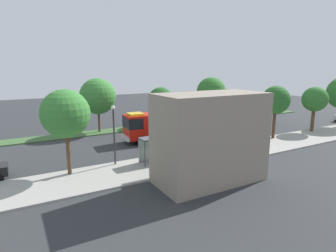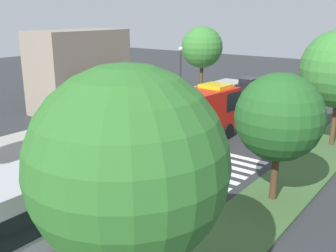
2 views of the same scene
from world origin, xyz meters
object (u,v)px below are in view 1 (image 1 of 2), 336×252
(transit_bus, at_px, (246,111))
(street_lamp, at_px, (114,130))
(sidewalk_tree_center, at_px, (276,100))
(sidewalk_tree_far_east, at_px, (65,114))
(median_tree_center, at_px, (98,96))
(median_tree_west, at_px, (161,100))
(bench_near_shelter, at_px, (191,150))
(fire_truck, at_px, (155,125))
(parked_car_mid, at_px, (171,142))
(sidewalk_tree_west, at_px, (315,99))
(median_tree_far_west, at_px, (211,92))
(bus_stop_shelter, at_px, (157,143))

(transit_bus, xyz_separation_m, street_lamp, (25.56, 9.24, 1.41))
(transit_bus, xyz_separation_m, sidewalk_tree_center, (4.67, 9.64, 2.96))
(sidewalk_tree_far_east, height_order, median_tree_center, median_tree_center)
(median_tree_west, bearing_deg, bench_near_shelter, 73.56)
(bench_near_shelter, relative_size, median_tree_center, 0.21)
(fire_truck, xyz_separation_m, street_lamp, (7.42, 6.31, 1.42))
(parked_car_mid, distance_m, street_lamp, 7.74)
(street_lamp, bearing_deg, bench_near_shelter, 172.72)
(sidewalk_tree_west, bearing_deg, median_tree_center, -28.70)
(bench_near_shelter, distance_m, median_tree_far_west, 21.09)
(sidewalk_tree_center, height_order, median_tree_west, sidewalk_tree_center)
(sidewalk_tree_west, distance_m, median_tree_center, 30.01)
(street_lamp, relative_size, median_tree_far_west, 0.76)
(bench_near_shelter, xyz_separation_m, median_tree_west, (-4.43, -15.01, 3.46))
(fire_truck, bearing_deg, bench_near_shelter, 96.63)
(bus_stop_shelter, xyz_separation_m, median_tree_center, (1.33, -15.03, 3.23))
(bus_stop_shelter, distance_m, street_lamp, 4.27)
(sidewalk_tree_far_east, distance_m, median_tree_far_west, 29.88)
(street_lamp, xyz_separation_m, median_tree_west, (-12.27, -14.01, 0.62))
(parked_car_mid, height_order, sidewalk_tree_west, sidewalk_tree_west)
(bench_near_shelter, xyz_separation_m, sidewalk_tree_west, (-20.98, -0.60, 4.05))
(median_tree_far_west, height_order, median_tree_center, median_tree_center)
(median_tree_center, bearing_deg, sidewalk_tree_far_east, 65.15)
(median_tree_far_west, relative_size, median_tree_center, 0.97)
(bench_near_shelter, height_order, median_tree_center, median_tree_center)
(bus_stop_shelter, bearing_deg, median_tree_center, -84.93)
(fire_truck, height_order, sidewalk_tree_west, sidewalk_tree_west)
(median_tree_far_west, bearing_deg, median_tree_center, 0.00)
(street_lamp, xyz_separation_m, sidewalk_tree_far_east, (4.16, 0.40, 1.86))
(fire_truck, xyz_separation_m, sidewalk_tree_far_east, (11.58, 6.71, 3.28))
(bus_stop_shelter, xyz_separation_m, street_lamp, (3.84, -1.02, 1.55))
(fire_truck, xyz_separation_m, bench_near_shelter, (-0.42, 7.31, -1.43))
(fire_truck, distance_m, parked_car_mid, 4.67)
(median_tree_far_west, bearing_deg, fire_truck, 27.81)
(transit_bus, relative_size, bench_near_shelter, 6.31)
(median_tree_far_west, bearing_deg, parked_car_mid, 39.27)
(parked_car_mid, relative_size, median_tree_center, 0.65)
(parked_car_mid, distance_m, median_tree_center, 13.71)
(bus_stop_shelter, distance_m, median_tree_west, 17.37)
(sidewalk_tree_far_east, relative_size, median_tree_center, 0.96)
(bus_stop_shelter, xyz_separation_m, median_tree_far_west, (-18.17, -15.03, 3.00))
(transit_bus, height_order, sidewalk_tree_center, sidewalk_tree_center)
(sidewalk_tree_west, relative_size, median_tree_center, 0.84)
(sidewalk_tree_center, distance_m, median_tree_far_west, 14.45)
(sidewalk_tree_west, height_order, sidewalk_tree_far_east, sidewalk_tree_far_east)
(sidewalk_tree_west, height_order, median_tree_center, median_tree_center)
(sidewalk_tree_far_east, relative_size, median_tree_far_west, 0.99)
(bench_near_shelter, bearing_deg, sidewalk_tree_west, -178.36)
(transit_bus, height_order, bus_stop_shelter, transit_bus)
(street_lamp, bearing_deg, sidewalk_tree_center, 178.90)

